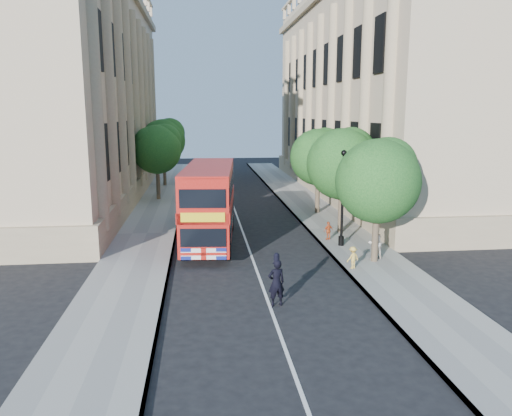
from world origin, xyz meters
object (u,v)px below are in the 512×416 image
object	(u,v)px
lamp_post	(342,202)
box_van	(204,205)
woman_pedestrian	(375,243)
double_decker_bus	(210,202)
police_constable	(276,283)

from	to	relation	value
lamp_post	box_van	distance (m)	9.67
woman_pedestrian	double_decker_bus	bearing A→B (deg)	-53.13
lamp_post	police_constable	size ratio (longest dim) A/B	2.84
lamp_post	police_constable	xyz separation A→B (m)	(-4.75, -7.79, -1.60)
lamp_post	box_van	xyz separation A→B (m)	(-7.35, 6.18, -1.14)
lamp_post	woman_pedestrian	xyz separation A→B (m)	(0.90, -2.69, -1.56)
lamp_post	box_van	world-z (taller)	lamp_post
lamp_post	box_van	bearing A→B (deg)	139.94
box_van	police_constable	world-z (taller)	box_van
double_decker_bus	police_constable	world-z (taller)	double_decker_bus
box_van	police_constable	bearing A→B (deg)	-79.03
double_decker_bus	box_van	size ratio (longest dim) A/B	1.92
double_decker_bus	police_constable	bearing A→B (deg)	-71.33
double_decker_bus	woman_pedestrian	bearing A→B (deg)	-23.62
lamp_post	police_constable	bearing A→B (deg)	-121.37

